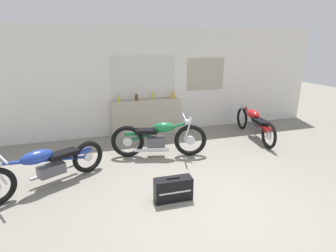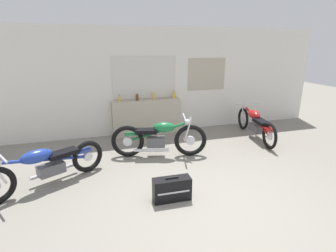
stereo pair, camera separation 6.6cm
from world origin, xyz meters
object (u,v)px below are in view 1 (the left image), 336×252
(bottle_leftmost, at_px, (119,99))
(bottle_left_center, at_px, (136,97))
(motorcycle_green, at_px, (159,138))
(motorcycle_blue, at_px, (46,166))
(bottle_center, at_px, (153,95))
(bottle_right_center, at_px, (173,95))
(hard_case_black, at_px, (173,189))
(motorcycle_red, at_px, (255,123))

(bottle_leftmost, bearing_deg, bottle_left_center, 5.28)
(motorcycle_green, xyz_separation_m, motorcycle_blue, (-2.17, -0.68, -0.03))
(bottle_center, distance_m, motorcycle_blue, 3.37)
(bottle_right_center, distance_m, motorcycle_blue, 3.81)
(bottle_leftmost, height_order, hard_case_black, bottle_leftmost)
(bottle_leftmost, height_order, motorcycle_red, bottle_leftmost)
(hard_case_black, bearing_deg, motorcycle_blue, 151.98)
(bottle_right_center, distance_m, motorcycle_green, 1.89)
(bottle_center, relative_size, motorcycle_red, 0.11)
(motorcycle_blue, bearing_deg, hard_case_black, -28.02)
(bottle_left_center, relative_size, motorcycle_blue, 0.11)
(bottle_center, relative_size, motorcycle_green, 0.12)
(hard_case_black, bearing_deg, motorcycle_red, 35.87)
(motorcycle_red, distance_m, hard_case_black, 3.64)
(motorcycle_blue, bearing_deg, bottle_leftmost, 55.11)
(bottle_left_center, distance_m, hard_case_black, 3.36)
(bottle_left_center, xyz_separation_m, bottle_right_center, (1.02, 0.02, -0.00))
(bottle_center, height_order, motorcycle_blue, bottle_center)
(motorcycle_green, bearing_deg, bottle_right_center, 61.85)
(bottle_center, distance_m, bottle_right_center, 0.58)
(bottle_left_center, bearing_deg, motorcycle_green, -83.56)
(bottle_center, height_order, hard_case_black, bottle_center)
(motorcycle_blue, height_order, hard_case_black, motorcycle_blue)
(bottle_center, relative_size, hard_case_black, 0.40)
(bottle_left_center, distance_m, motorcycle_blue, 3.06)
(bottle_left_center, height_order, bottle_right_center, bottle_left_center)
(bottle_left_center, height_order, bottle_center, bottle_center)
(bottle_leftmost, relative_size, motorcycle_red, 0.09)
(hard_case_black, bearing_deg, bottle_leftmost, 97.02)
(bottle_left_center, xyz_separation_m, bottle_center, (0.44, 0.00, 0.01))
(bottle_leftmost, relative_size, bottle_center, 0.80)
(bottle_leftmost, xyz_separation_m, hard_case_black, (0.40, -3.21, -0.85))
(motorcycle_red, bearing_deg, bottle_leftmost, 162.02)
(motorcycle_green, bearing_deg, bottle_leftmost, 113.01)
(motorcycle_green, relative_size, motorcycle_blue, 1.04)
(bottle_center, xyz_separation_m, motorcycle_blue, (-2.43, -2.23, -0.67))
(bottle_center, bearing_deg, motorcycle_red, -24.90)
(bottle_leftmost, distance_m, bottle_center, 0.90)
(hard_case_black, bearing_deg, bottle_center, 81.17)
(bottle_left_center, relative_size, motorcycle_green, 0.10)
(bottle_leftmost, distance_m, hard_case_black, 3.34)
(motorcycle_green, bearing_deg, hard_case_black, -98.19)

